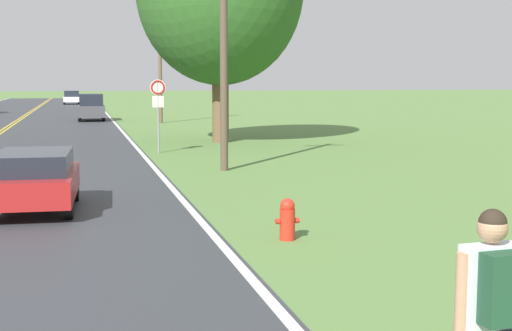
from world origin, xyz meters
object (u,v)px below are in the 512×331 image
at_px(fire_hydrant, 287,219).
at_px(car_white_hatchback_receding, 71,97).
at_px(car_red_hatchback_approaching, 34,178).
at_px(car_dark_grey_van_mid_far, 91,107).
at_px(traffic_sign, 158,98).
at_px(hitchhiker_person, 493,299).

height_order(fire_hydrant, car_white_hatchback_receding, car_white_hatchback_receding).
relative_size(fire_hydrant, car_white_hatchback_receding, 0.18).
bearing_deg(car_white_hatchback_receding, car_red_hatchback_approaching, -1.63).
bearing_deg(car_dark_grey_van_mid_far, traffic_sign, 5.88).
distance_m(car_red_hatchback_approaching, car_white_hatchback_receding, 72.31).
xyz_separation_m(traffic_sign, car_red_hatchback_approaching, (-3.96, -11.81, -1.45)).
bearing_deg(car_dark_grey_van_mid_far, hitchhiker_person, 3.50).
xyz_separation_m(car_red_hatchback_approaching, car_dark_grey_van_mid_far, (1.84, 35.60, 0.26)).
relative_size(traffic_sign, car_red_hatchback_approaching, 0.77).
distance_m(hitchhiker_person, traffic_sign, 23.01).
bearing_deg(car_red_hatchback_approaching, traffic_sign, 164.22).
height_order(traffic_sign, car_dark_grey_van_mid_far, traffic_sign).
xyz_separation_m(traffic_sign, car_white_hatchback_receding, (-3.79, 60.50, -1.30)).
xyz_separation_m(fire_hydrant, car_red_hatchback_approaching, (-4.49, 4.07, 0.33)).
relative_size(car_dark_grey_van_mid_far, car_white_hatchback_receding, 1.03).
relative_size(traffic_sign, car_dark_grey_van_mid_far, 0.68).
height_order(traffic_sign, car_red_hatchback_approaching, traffic_sign).
height_order(car_red_hatchback_approaching, car_dark_grey_van_mid_far, car_dark_grey_van_mid_far).
xyz_separation_m(hitchhiker_person, fire_hydrant, (0.44, 7.10, -0.74)).
bearing_deg(car_red_hatchback_approaching, hitchhiker_person, 22.72).
height_order(hitchhiker_person, traffic_sign, traffic_sign).
xyz_separation_m(traffic_sign, car_dark_grey_van_mid_far, (-2.12, 23.79, -1.18)).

